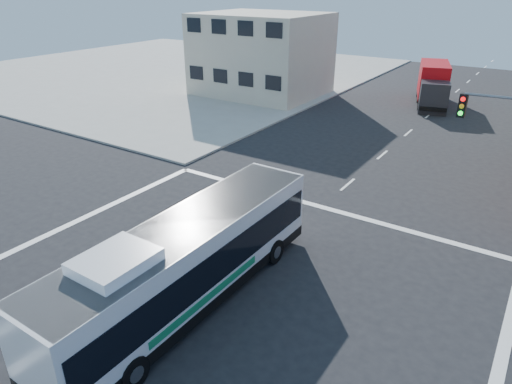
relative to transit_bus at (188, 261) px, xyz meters
The scene contains 5 objects.
ground 1.91m from the transit_bus, 21.99° to the left, with size 120.00×120.00×0.00m, color black.
sidewalk_nw 49.27m from the transit_bus, 134.27° to the left, with size 50.00×50.00×0.15m, color #99978E.
building_west 34.46m from the transit_bus, 118.46° to the left, with size 12.06×10.06×8.00m.
transit_bus is the anchor object (origin of this frame).
box_truck 35.47m from the transit_bus, 90.49° to the left, with size 4.65×8.70×3.76m.
Camera 1 is at (8.97, -10.40, 10.92)m, focal length 32.00 mm.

